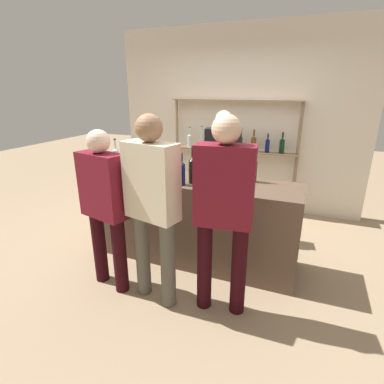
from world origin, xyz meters
TOP-DOWN VIEW (x-y plane):
  - ground_plane at (0.00, 0.00)m, footprint 16.00×16.00m
  - bar_counter at (0.00, 0.00)m, footprint 2.33×0.63m
  - back_wall at (0.00, 1.92)m, footprint 3.93×0.12m
  - back_shelf at (0.00, 1.74)m, footprint 2.00×0.18m
  - counter_bottle_0 at (-0.03, -0.21)m, footprint 0.08×0.08m
  - counter_bottle_1 at (0.06, -0.11)m, footprint 0.09×0.09m
  - counter_bottle_2 at (-1.03, 0.09)m, footprint 0.07×0.07m
  - counter_bottle_3 at (0.06, 0.10)m, footprint 0.09×0.09m
  - counter_bottle_4 at (0.36, -0.15)m, footprint 0.08×0.08m
  - counter_bottle_5 at (0.62, 0.17)m, footprint 0.07×0.07m
  - wine_glass at (0.20, -0.13)m, footprint 0.08×0.08m
  - ice_bucket at (-0.46, 0.02)m, footprint 0.22×0.22m
  - cork_jar at (-0.79, -0.13)m, footprint 0.10×0.10m
  - customer_center at (-0.04, -0.80)m, footprint 0.51×0.30m
  - customer_right at (0.56, -0.71)m, footprint 0.49×0.26m
  - customer_left at (-0.55, -0.79)m, footprint 0.50×0.31m
  - server_behind_counter at (0.13, 0.73)m, footprint 0.47×0.27m

SIDE VIEW (x-z plane):
  - ground_plane at x=0.00m, z-range 0.00..0.00m
  - bar_counter at x=0.00m, z-range 0.00..0.95m
  - customer_left at x=-0.55m, z-range 0.12..1.68m
  - server_behind_counter at x=0.13m, z-range 0.14..1.77m
  - customer_center at x=-0.04m, z-range 0.14..1.85m
  - customer_right at x=0.56m, z-range 0.15..1.86m
  - cork_jar at x=-0.79m, z-range 0.95..1.08m
  - wine_glass at x=0.20m, z-range 0.98..1.14m
  - ice_bucket at x=-0.46m, z-range 0.95..1.18m
  - counter_bottle_4 at x=0.36m, z-range 0.91..1.25m
  - counter_bottle_0 at x=-0.03m, z-range 0.91..1.25m
  - counter_bottle_5 at x=0.62m, z-range 0.91..1.26m
  - counter_bottle_3 at x=0.06m, z-range 0.91..1.26m
  - counter_bottle_2 at x=-1.03m, z-range 0.91..1.28m
  - counter_bottle_1 at x=0.06m, z-range 0.91..1.29m
  - back_shelf at x=0.00m, z-range 0.27..2.00m
  - back_wall at x=0.00m, z-range 0.00..2.80m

